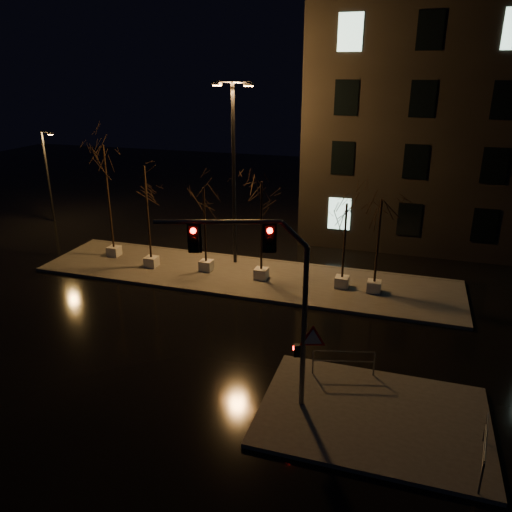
% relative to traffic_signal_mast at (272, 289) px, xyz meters
% --- Properties ---
extents(ground, '(90.00, 90.00, 0.00)m').
position_rel_traffic_signal_mast_xyz_m(ground, '(-4.30, 3.97, -4.20)').
color(ground, black).
rests_on(ground, ground).
extents(median, '(22.00, 5.00, 0.15)m').
position_rel_traffic_signal_mast_xyz_m(median, '(-4.30, 9.97, -4.12)').
color(median, '#46433E').
rests_on(median, ground).
extents(sidewalk_corner, '(7.00, 5.00, 0.15)m').
position_rel_traffic_signal_mast_xyz_m(sidewalk_corner, '(3.20, 0.47, -4.12)').
color(sidewalk_corner, '#46433E').
rests_on(sidewalk_corner, ground).
extents(tree_0, '(1.80, 1.80, 6.50)m').
position_rel_traffic_signal_mast_xyz_m(tree_0, '(-12.36, 10.43, 0.88)').
color(tree_0, beige).
rests_on(tree_0, median).
extents(tree_1, '(1.80, 1.80, 5.65)m').
position_rel_traffic_signal_mast_xyz_m(tree_1, '(-9.48, 9.57, 0.24)').
color(tree_1, beige).
rests_on(tree_1, median).
extents(tree_2, '(1.80, 1.80, 4.62)m').
position_rel_traffic_signal_mast_xyz_m(tree_2, '(-6.41, 9.96, -0.54)').
color(tree_2, beige).
rests_on(tree_2, median).
extents(tree_3, '(1.80, 1.80, 5.19)m').
position_rel_traffic_signal_mast_xyz_m(tree_3, '(-3.27, 9.76, -0.11)').
color(tree_3, beige).
rests_on(tree_3, median).
extents(tree_4, '(1.80, 1.80, 4.36)m').
position_rel_traffic_signal_mast_xyz_m(tree_4, '(0.84, 9.93, -0.74)').
color(tree_4, beige).
rests_on(tree_4, median).
extents(tree_5, '(1.80, 1.80, 4.71)m').
position_rel_traffic_signal_mast_xyz_m(tree_5, '(2.40, 9.83, -0.47)').
color(tree_5, beige).
rests_on(tree_5, median).
extents(traffic_signal_mast, '(4.85, 1.56, 6.16)m').
position_rel_traffic_signal_mast_xyz_m(traffic_signal_mast, '(0.00, 0.00, 0.00)').
color(traffic_signal_mast, '#53565B').
rests_on(traffic_signal_mast, sidewalk_corner).
extents(streetlight_main, '(2.37, 0.85, 9.58)m').
position_rel_traffic_signal_mast_xyz_m(streetlight_main, '(-5.35, 11.58, 1.48)').
color(streetlight_main, black).
rests_on(streetlight_main, median).
extents(streetlight_far, '(1.23, 0.50, 6.36)m').
position_rel_traffic_signal_mast_xyz_m(streetlight_far, '(-20.62, 15.69, -0.70)').
color(streetlight_far, black).
rests_on(streetlight_far, ground).
extents(guard_rail_a, '(2.11, 0.59, 0.94)m').
position_rel_traffic_signal_mast_xyz_m(guard_rail_a, '(1.99, 2.36, -3.44)').
color(guard_rail_a, '#53565B').
rests_on(guard_rail_a, sidewalk_corner).
extents(guard_rail_b, '(0.37, 2.16, 1.03)m').
position_rel_traffic_signal_mast_xyz_m(guard_rail_b, '(6.20, -0.85, -3.38)').
color(guard_rail_b, '#53565B').
rests_on(guard_rail_b, sidewalk_corner).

